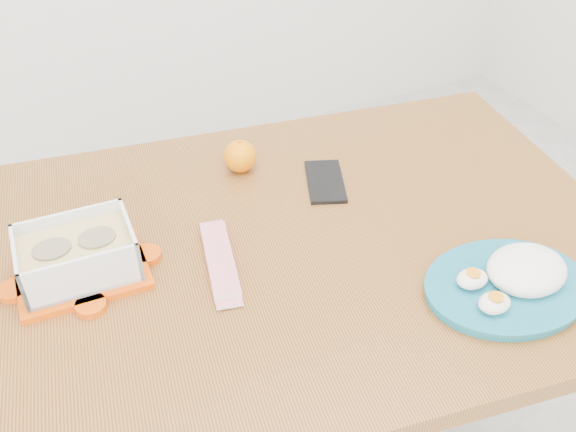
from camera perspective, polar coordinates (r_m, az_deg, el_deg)
name	(u,v)px	position (r m, az deg, el deg)	size (l,w,h in m)	color
dining_table	(288,276)	(1.27, 0.00, -5.32)	(1.40, 1.03, 0.75)	brown
food_container	(78,256)	(1.17, -18.18, -3.37)	(0.23, 0.17, 0.09)	#E14B06
orange_fruit	(240,156)	(1.38, -4.28, 5.32)	(0.07, 0.07, 0.07)	orange
rice_plate	(514,278)	(1.16, 19.42, -5.24)	(0.32, 0.32, 0.08)	#17677F
candy_bar	(220,260)	(1.16, -6.09, -3.89)	(0.19, 0.05, 0.02)	red
smartphone	(325,181)	(1.36, 3.33, 3.09)	(0.07, 0.15, 0.01)	black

